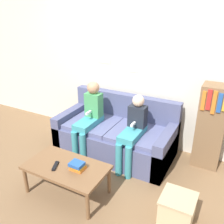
{
  "coord_description": "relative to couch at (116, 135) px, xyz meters",
  "views": [
    {
      "loc": [
        1.52,
        -2.44,
        2.17
      ],
      "look_at": [
        0.0,
        0.41,
        0.73
      ],
      "focal_mm": 40.0,
      "sensor_mm": 36.0,
      "label": 1
    }
  ],
  "objects": [
    {
      "name": "storage_box",
      "position": [
        1.2,
        -0.91,
        -0.12
      ],
      "size": [
        0.36,
        0.35,
        0.32
      ],
      "color": "#CCB284",
      "rests_on": "ground_plane"
    },
    {
      "name": "tv_remote",
      "position": [
        -0.21,
        -1.17,
        0.12
      ],
      "size": [
        0.1,
        0.17,
        0.02
      ],
      "rotation": [
        0.0,
        0.0,
        0.41
      ],
      "color": "black",
      "rests_on": "coffee_table"
    },
    {
      "name": "person_left",
      "position": [
        -0.35,
        -0.2,
        0.34
      ],
      "size": [
        0.24,
        0.59,
        1.11
      ],
      "color": "teal",
      "rests_on": "ground_plane"
    },
    {
      "name": "ground_plane",
      "position": [
        0.0,
        -0.55,
        -0.28
      ],
      "size": [
        10.0,
        10.0,
        0.0
      ],
      "primitive_type": "plane",
      "color": "brown"
    },
    {
      "name": "bookshelf",
      "position": [
        1.29,
        0.32,
        0.32
      ],
      "size": [
        0.36,
        0.32,
        1.19
      ],
      "color": "brown",
      "rests_on": "ground_plane"
    },
    {
      "name": "book_stack",
      "position": [
        0.06,
        -1.09,
        0.15
      ],
      "size": [
        0.16,
        0.15,
        0.1
      ],
      "color": "orange",
      "rests_on": "coffee_table"
    },
    {
      "name": "wall_back",
      "position": [
        -0.0,
        0.53,
        1.02
      ],
      "size": [
        8.0,
        0.06,
        2.6
      ],
      "color": "beige",
      "rests_on": "ground_plane"
    },
    {
      "name": "person_right",
      "position": [
        0.37,
        -0.22,
        0.29
      ],
      "size": [
        0.24,
        0.59,
        1.03
      ],
      "color": "teal",
      "rests_on": "ground_plane"
    },
    {
      "name": "coffee_table",
      "position": [
        -0.1,
        -1.1,
        0.06
      ],
      "size": [
        0.98,
        0.56,
        0.39
      ],
      "color": "brown",
      "rests_on": "ground_plane"
    },
    {
      "name": "couch",
      "position": [
        0.0,
        0.0,
        0.0
      ],
      "size": [
        1.74,
        0.87,
        0.85
      ],
      "color": "#4C5175",
      "rests_on": "ground_plane"
    }
  ]
}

